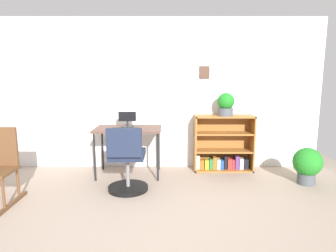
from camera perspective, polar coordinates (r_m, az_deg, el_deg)
name	(u,v)px	position (r m, az deg, el deg)	size (l,w,h in m)	color
ground_plane	(148,235)	(2.96, -3.88, -20.22)	(6.24, 6.24, 0.00)	gray
wall_back	(156,94)	(4.72, -2.30, 6.14)	(5.20, 0.12, 2.35)	silver
desk	(128,132)	(4.37, -7.74, -1.14)	(0.97, 0.59, 0.72)	brown
monitor	(127,120)	(4.42, -7.88, 1.20)	(0.26, 0.18, 0.23)	#262628
keyboard	(126,129)	(4.24, -8.19, -0.51)	(0.39, 0.12, 0.02)	#272923
office_chair	(127,164)	(3.80, -7.97, -7.24)	(0.52, 0.55, 0.86)	black
bookshelf_low	(223,146)	(4.73, 10.53, -3.85)	(0.91, 0.30, 0.87)	#955D29
potted_plant_on_shelf	(226,104)	(4.56, 11.09, 4.19)	(0.25, 0.25, 0.35)	#474C51
potted_plant_floor	(307,164)	(4.48, 25.31, -6.67)	(0.39, 0.39, 0.51)	#474C51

